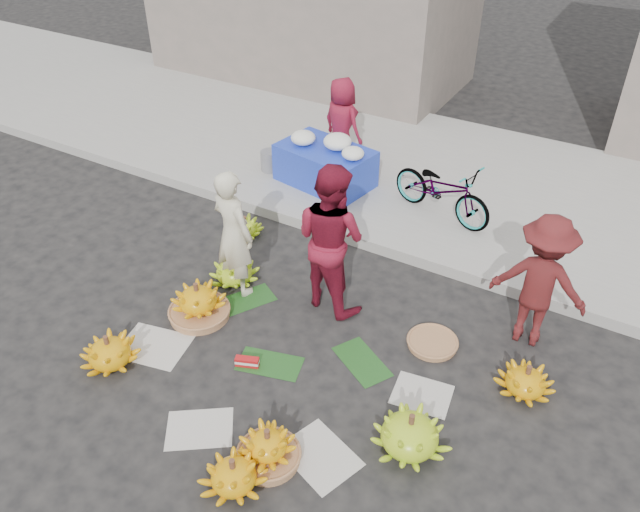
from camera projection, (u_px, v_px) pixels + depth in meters
The scene contains 22 objects.
ground at pixel (289, 355), 6.45m from camera, with size 80.00×80.00×0.00m, color black.
curb at pixel (381, 244), 7.94m from camera, with size 40.00×0.25×0.15m, color gray.
sidewalk at pixel (441, 176), 9.42m from camera, with size 40.00×4.00×0.12m, color gray.
newspaper_scatter at pixel (243, 408), 5.89m from camera, with size 3.20×1.80×0.00m, color beige, non-canonical shape.
banana_leaves at pixel (291, 340), 6.63m from camera, with size 2.00×1.00×0.00m, color #174617, non-canonical shape.
banana_bunch_0 at pixel (198, 302), 6.83m from camera, with size 0.72×0.72×0.46m.
banana_bunch_1 at pixel (109, 352), 6.26m from camera, with size 0.75×0.75×0.37m.
banana_bunch_2 at pixel (234, 475), 5.13m from camera, with size 0.68×0.68×0.34m.
banana_bunch_3 at pixel (268, 448), 5.33m from camera, with size 0.55×0.55×0.39m.
banana_bunch_4 at pixel (410, 434), 5.41m from camera, with size 0.87×0.87×0.43m.
banana_bunch_5 at pixel (526, 381), 5.97m from camera, with size 0.58×0.58×0.34m.
banana_bunch_6 at pixel (234, 270), 7.35m from camera, with size 0.70×0.70×0.37m.
banana_bunch_7 at pixel (245, 227), 8.19m from camera, with size 0.43×0.43×0.28m.
basket_spare at pixel (432, 343), 6.56m from camera, with size 0.52×0.52×0.06m, color #98633F.
incense_stack at pixel (247, 362), 6.30m from camera, with size 0.24×0.08×0.10m, color red.
vendor_cream at pixel (233, 233), 6.90m from camera, with size 0.56×0.37×1.54m, color beige.
vendor_red at pixel (331, 238), 6.65m from camera, with size 0.85×0.66×1.74m, color maroon.
man_striped at pixel (540, 282), 6.23m from camera, with size 0.97×0.56×1.50m, color maroon.
flower_table at pixel (326, 163), 8.96m from camera, with size 1.45×1.05×0.77m.
grey_bucket at pixel (270, 161), 9.37m from camera, with size 0.27×0.27×0.31m, color slate.
flower_vendor at pixel (342, 124), 9.17m from camera, with size 0.67×0.44×1.38m, color maroon.
bicycle at pixel (442, 189), 8.20m from camera, with size 1.50×0.52×0.79m, color gray.
Camera 1 is at (2.60, -3.82, 4.63)m, focal length 35.00 mm.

